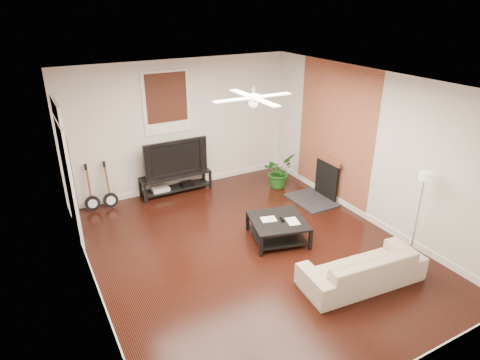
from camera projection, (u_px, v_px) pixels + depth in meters
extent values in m
cube|color=black|center=(251.00, 251.00, 7.00)|extent=(5.00, 6.00, 0.01)
cube|color=white|center=(254.00, 83.00, 5.87)|extent=(5.00, 6.00, 0.01)
cube|color=silver|center=(181.00, 126.00, 8.84)|extent=(5.00, 0.01, 2.80)
cube|color=silver|center=(408.00, 280.00, 4.03)|extent=(5.00, 0.01, 2.80)
cube|color=silver|center=(85.00, 211.00, 5.33)|extent=(0.01, 6.00, 2.80)
cube|color=silver|center=(371.00, 149.00, 7.53)|extent=(0.01, 6.00, 2.80)
cube|color=#A05633|center=(334.00, 134.00, 8.33)|extent=(0.02, 2.20, 2.80)
cube|color=black|center=(319.00, 180.00, 8.58)|extent=(0.80, 1.10, 0.92)
cube|color=black|center=(167.00, 103.00, 8.46)|extent=(1.00, 0.06, 1.30)
cube|color=white|center=(68.00, 171.00, 6.94)|extent=(0.08, 1.00, 2.50)
cube|color=black|center=(176.00, 183.00, 9.02)|extent=(1.53, 0.41, 0.43)
imported|color=black|center=(174.00, 157.00, 8.79)|extent=(1.37, 0.18, 0.79)
cube|color=black|center=(278.00, 230.00, 7.26)|extent=(1.13, 1.13, 0.39)
imported|color=tan|center=(362.00, 267.00, 6.12)|extent=(1.93, 0.90, 0.55)
imported|color=#1E5719|center=(278.00, 171.00, 9.22)|extent=(0.87, 0.84, 0.75)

